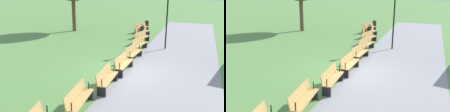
% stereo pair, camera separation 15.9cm
% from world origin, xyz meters
% --- Properties ---
extents(ground_plane, '(120.00, 120.00, 0.00)m').
position_xyz_m(ground_plane, '(0.00, 0.00, 0.00)').
color(ground_plane, '#5B8C47').
extents(path_paving, '(36.72, 4.82, 0.01)m').
position_xyz_m(path_paving, '(0.00, 2.31, 0.00)').
color(path_paving, '#939399').
rests_on(path_paving, ground).
extents(bench_0, '(1.97, 1.04, 0.89)m').
position_xyz_m(bench_0, '(-11.07, -1.81, 0.48)').
color(bench_0, tan).
rests_on(bench_0, ground).
extents(bench_1, '(1.98, 0.93, 0.89)m').
position_xyz_m(bench_1, '(-8.91, -1.19, 0.48)').
color(bench_1, tan).
rests_on(bench_1, ground).
extents(bench_2, '(1.98, 0.82, 0.89)m').
position_xyz_m(bench_2, '(-6.71, -0.70, 0.48)').
color(bench_2, tan).
rests_on(bench_2, ground).
extents(bench_3, '(1.96, 0.71, 0.89)m').
position_xyz_m(bench_3, '(-4.49, -0.35, 0.48)').
color(bench_3, tan).
rests_on(bench_3, ground).
extents(bench_4, '(1.95, 0.59, 0.89)m').
position_xyz_m(bench_4, '(-2.25, -0.14, 0.48)').
color(bench_4, tan).
rests_on(bench_4, ground).
extents(bench_5, '(1.92, 0.47, 0.89)m').
position_xyz_m(bench_5, '(0.00, -0.07, 0.48)').
color(bench_5, tan).
rests_on(bench_5, ground).
extents(bench_6, '(1.95, 0.59, 0.89)m').
position_xyz_m(bench_6, '(2.25, -0.14, 0.48)').
color(bench_6, tan).
rests_on(bench_6, ground).
extents(bench_7, '(1.96, 0.71, 0.89)m').
position_xyz_m(bench_7, '(4.49, -0.35, 0.48)').
color(bench_7, tan).
rests_on(bench_7, ground).
extents(person_seated, '(0.42, 0.57, 1.20)m').
position_xyz_m(person_seated, '(-8.80, -1.07, 0.64)').
color(person_seated, black).
rests_on(person_seated, ground).
extents(lamp_post, '(0.32, 0.32, 4.34)m').
position_xyz_m(lamp_post, '(-5.59, 1.28, 2.99)').
color(lamp_post, black).
rests_on(lamp_post, ground).
extents(trash_bin, '(0.41, 0.41, 0.90)m').
position_xyz_m(trash_bin, '(-12.46, -1.59, 0.45)').
color(trash_bin, black).
rests_on(trash_bin, ground).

